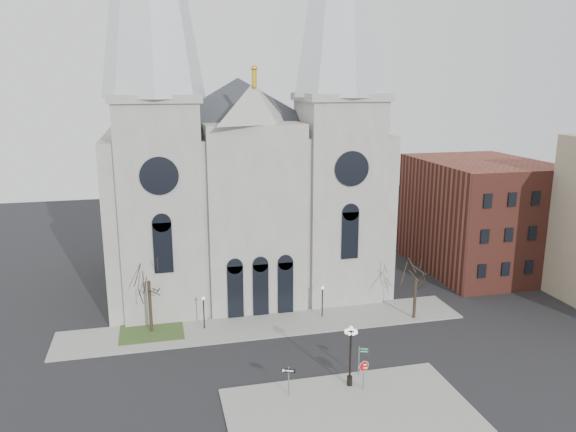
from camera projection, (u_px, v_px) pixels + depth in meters
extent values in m
plane|color=black|center=(293.00, 381.00, 45.22)|extent=(160.00, 160.00, 0.00)
cube|color=gray|center=(349.00, 410.00, 41.17)|extent=(18.00, 10.00, 0.14)
cube|color=gray|center=(266.00, 325.00, 55.60)|extent=(40.00, 6.00, 0.14)
cube|color=#344E21|center=(152.00, 332.00, 54.00)|extent=(6.00, 5.00, 0.18)
cube|color=gray|center=(240.00, 205.00, 67.70)|extent=(30.00, 24.00, 18.00)
pyramid|color=#2D3035|center=(238.00, 78.00, 64.21)|extent=(33.00, 26.40, 6.00)
cube|color=gray|center=(160.00, 208.00, 57.01)|extent=(8.00, 8.00, 22.00)
cylinder|color=black|center=(159.00, 176.00, 52.26)|extent=(3.60, 0.30, 3.60)
cube|color=gray|center=(338.00, 199.00, 61.39)|extent=(8.00, 8.00, 22.00)
cylinder|color=black|center=(352.00, 169.00, 56.63)|extent=(3.60, 0.30, 3.60)
cube|color=gray|center=(255.00, 218.00, 58.07)|extent=(10.00, 5.00, 19.50)
pyramid|color=gray|center=(254.00, 103.00, 55.34)|extent=(11.00, 5.00, 4.00)
cube|color=brown|center=(479.00, 215.00, 71.29)|extent=(14.00, 18.00, 14.00)
cylinder|color=black|center=(150.00, 307.00, 53.42)|extent=(0.32, 0.32, 5.25)
cylinder|color=black|center=(415.00, 300.00, 56.69)|extent=(0.32, 0.32, 4.20)
cylinder|color=black|center=(204.00, 314.00, 54.32)|extent=(0.12, 0.12, 3.00)
sphere|color=white|center=(203.00, 298.00, 53.95)|extent=(0.32, 0.32, 0.32)
cylinder|color=black|center=(322.00, 303.00, 57.09)|extent=(0.12, 0.12, 3.00)
sphere|color=white|center=(323.00, 288.00, 56.71)|extent=(0.32, 0.32, 0.32)
cylinder|color=slate|center=(364.00, 376.00, 43.48)|extent=(0.09, 0.09, 2.38)
cylinder|color=#B80F0C|center=(364.00, 366.00, 43.29)|extent=(0.82, 0.19, 0.83)
cylinder|color=white|center=(364.00, 366.00, 43.29)|extent=(0.88, 0.18, 0.89)
cube|color=white|center=(364.00, 364.00, 43.26)|extent=(0.45, 0.10, 0.10)
cube|color=white|center=(364.00, 368.00, 43.32)|extent=(0.51, 0.12, 0.10)
cylinder|color=black|center=(350.00, 359.00, 43.88)|extent=(0.16, 0.16, 4.47)
cylinder|color=black|center=(350.00, 381.00, 44.31)|extent=(0.43, 0.43, 0.78)
sphere|color=white|center=(351.00, 328.00, 43.26)|extent=(0.31, 0.31, 0.31)
cylinder|color=slate|center=(289.00, 381.00, 42.74)|extent=(0.10, 0.10, 2.34)
cube|color=black|center=(289.00, 370.00, 42.53)|extent=(0.96, 0.43, 0.33)
cylinder|color=slate|center=(359.00, 361.00, 45.67)|extent=(0.10, 0.10, 2.52)
cube|color=#0C592C|center=(364.00, 349.00, 45.37)|extent=(0.68, 0.28, 0.17)
cube|color=#0C592C|center=(364.00, 351.00, 45.42)|extent=(0.68, 0.28, 0.17)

